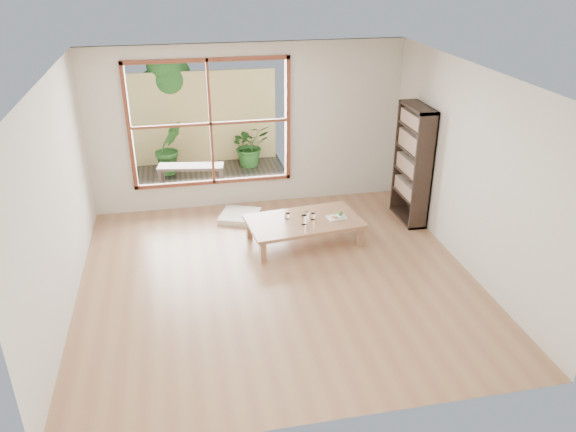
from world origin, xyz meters
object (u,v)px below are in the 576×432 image
at_px(food_tray, 337,216).
at_px(garden_bench, 191,169).
at_px(low_table, 304,222).
at_px(bookshelf, 413,165).

distance_m(food_tray, garden_bench, 3.19).
height_order(low_table, bookshelf, bookshelf).
bearing_deg(food_tray, low_table, 170.19).
relative_size(low_table, bookshelf, 0.94).
bearing_deg(bookshelf, food_tray, -160.62).
xyz_separation_m(bookshelf, garden_bench, (-3.27, 2.04, -0.57)).
bearing_deg(low_table, bookshelf, 6.88).
height_order(low_table, food_tray, food_tray).
bearing_deg(garden_bench, low_table, -49.51).
bearing_deg(low_table, garden_bench, 114.48).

